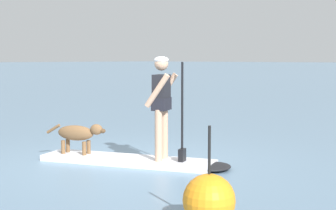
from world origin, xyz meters
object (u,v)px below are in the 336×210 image
Objects in this scene: dog at (78,134)px; paddleboard at (140,161)px; person_paddler at (162,100)px; marker_buoy at (209,200)px.

paddleboard is at bearing 22.53° from dog.
person_paddler is (0.37, 0.15, 1.01)m from paddleboard.
paddleboard is 1.20m from dog.
paddleboard is at bearing 148.39° from marker_buoy.
paddleboard is 1.94× the size of person_paddler.
dog is at bearing -157.47° from paddleboard.
dog is at bearing -157.47° from person_paddler.
person_paddler is 1.54× the size of dog.
marker_buoy is at bearing -37.74° from person_paddler.
paddleboard is 2.97× the size of dog.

